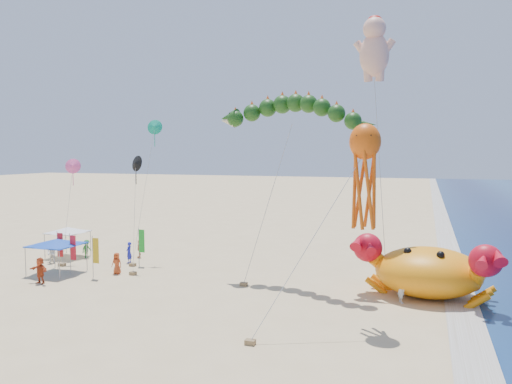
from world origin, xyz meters
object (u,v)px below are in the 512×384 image
Objects in this scene: dragon_kite at (290,117)px; canopy_white at (68,230)px; canopy_blue at (56,242)px; cherub_kite at (374,47)px; crab_inflatable at (428,270)px; octopus_kite at (364,168)px.

dragon_kite reaches higher than canopy_white.
dragon_kite reaches higher than canopy_blue.
canopy_blue is 1.13× the size of canopy_white.
dragon_kite is 3.54× the size of canopy_blue.
cherub_kite reaches higher than canopy_blue.
dragon_kite is (-9.56, 0.93, 10.14)m from crab_inflatable.
dragon_kite is 20.39m from canopy_blue.
crab_inflatable is 16.19m from cherub_kite.
octopus_kite is (0.60, -10.21, -8.45)m from cherub_kite.
canopy_blue is (-23.23, -6.37, -14.52)m from cherub_kite.
cherub_kite is (-4.07, 3.87, 15.19)m from crab_inflatable.
cherub_kite is 5.16× the size of canopy_blue.
dragon_kite reaches higher than octopus_kite.
octopus_kite is 24.89m from canopy_blue.
cherub_kite is at bearing 2.16° from canopy_white.
dragon_kite is 4.00× the size of canopy_white.
crab_inflatable is 0.84× the size of octopus_kite.
octopus_kite is 2.94× the size of canopy_blue.
octopus_kite is at bearing -50.00° from dragon_kite.
canopy_blue is at bearing 170.84° from octopus_kite.
dragon_kite is 0.69× the size of cherub_kite.
dragon_kite is at bearing 130.00° from octopus_kite.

